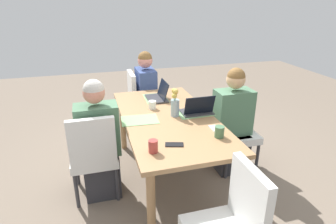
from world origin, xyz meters
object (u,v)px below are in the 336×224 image
at_px(chair_near_left_near, 233,125).
at_px(person_head_right_left_mid, 146,99).
at_px(coffee_mug_centre_left, 153,146).
at_px(person_far_left_far, 99,146).
at_px(laptop_head_right_left_mid, 158,96).
at_px(dining_table, 168,124).
at_px(person_near_left_near, 232,127).
at_px(chair_far_left_far, 94,153).
at_px(flower_vase, 175,104).
at_px(coffee_mug_near_right, 152,105).
at_px(chair_head_right_left_mid, 140,100).
at_px(coffee_mug_near_left, 219,132).
at_px(phone_black, 174,145).
at_px(laptop_near_left_near, 197,110).
at_px(phone_silver, 215,129).
at_px(chair_head_left_right_near, 231,223).

height_order(chair_near_left_near, person_head_right_left_mid, person_head_right_left_mid).
height_order(person_head_right_left_mid, coffee_mug_centre_left, person_head_right_left_mid).
bearing_deg(person_far_left_far, laptop_head_right_left_mid, -53.34).
relative_size(dining_table, person_near_left_near, 1.52).
distance_m(dining_table, chair_far_left_far, 0.78).
relative_size(flower_vase, coffee_mug_near_right, 3.30).
distance_m(person_near_left_near, laptop_head_right_left_mid, 0.91).
xyz_separation_m(chair_near_left_near, chair_head_right_left_mid, (1.16, 0.86, 0.00)).
distance_m(coffee_mug_near_left, phone_black, 0.42).
height_order(person_head_right_left_mid, flower_vase, person_head_right_left_mid).
bearing_deg(chair_head_right_left_mid, person_head_right_left_mid, -128.76).
bearing_deg(coffee_mug_centre_left, dining_table, -25.17).
xyz_separation_m(chair_near_left_near, laptop_near_left_near, (-0.12, 0.50, 0.29)).
bearing_deg(chair_head_right_left_mid, coffee_mug_near_right, 177.12).
bearing_deg(person_near_left_near, coffee_mug_centre_left, 122.81).
relative_size(laptop_head_right_left_mid, coffee_mug_near_right, 3.66).
height_order(coffee_mug_near_right, phone_black, coffee_mug_near_right).
distance_m(coffee_mug_near_left, phone_silver, 0.16).
relative_size(chair_head_right_left_mid, laptop_head_right_left_mid, 2.81).
bearing_deg(laptop_near_left_near, person_near_left_near, -84.54).
bearing_deg(chair_head_right_left_mid, person_near_left_near, -147.14).
bearing_deg(dining_table, flower_vase, -90.79).
distance_m(dining_table, flower_vase, 0.23).
distance_m(laptop_near_left_near, laptop_head_right_left_mid, 0.61).
relative_size(person_near_left_near, laptop_head_right_left_mid, 3.73).
height_order(person_far_left_far, phone_silver, person_far_left_far).
distance_m(chair_far_left_far, person_far_left_far, 0.10).
bearing_deg(coffee_mug_near_left, dining_table, 28.78).
bearing_deg(person_head_right_left_mid, person_far_left_far, 149.34).
relative_size(chair_head_right_left_mid, person_head_right_left_mid, 0.75).
height_order(chair_near_left_near, laptop_head_right_left_mid, laptop_head_right_left_mid).
bearing_deg(person_near_left_near, person_far_left_far, 91.79).
distance_m(laptop_near_left_near, coffee_mug_centre_left, 0.89).
distance_m(chair_far_left_far, coffee_mug_near_right, 0.80).
bearing_deg(chair_far_left_far, coffee_mug_centre_left, -140.72).
relative_size(laptop_near_left_near, phone_silver, 2.13).
height_order(person_near_left_near, phone_black, person_near_left_near).
height_order(chair_head_right_left_mid, coffee_mug_centre_left, chair_head_right_left_mid).
distance_m(chair_head_left_right_near, laptop_near_left_near, 1.31).
distance_m(dining_table, phone_black, 0.60).
xyz_separation_m(laptop_near_left_near, coffee_mug_centre_left, (-0.64, 0.62, 0.01)).
bearing_deg(laptop_near_left_near, dining_table, 87.58).
xyz_separation_m(person_head_right_left_mid, flower_vase, (-1.21, -0.05, 0.35)).
distance_m(chair_near_left_near, person_head_right_left_mid, 1.35).
xyz_separation_m(chair_far_left_far, phone_silver, (-0.31, -1.10, 0.25)).
distance_m(person_near_left_near, coffee_mug_centre_left, 1.28).
bearing_deg(flower_vase, phone_black, 162.44).
relative_size(person_head_right_left_mid, laptop_head_right_left_mid, 3.73).
relative_size(person_near_left_near, chair_head_left_right_near, 1.33).
xyz_separation_m(chair_head_right_left_mid, flower_vase, (-1.27, -0.12, 0.38)).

